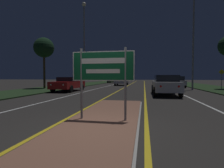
# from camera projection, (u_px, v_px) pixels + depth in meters

# --- Properties ---
(ground_plane) EXTENTS (160.00, 160.00, 0.00)m
(ground_plane) POSITION_uv_depth(u_px,v_px,m) (98.00, 128.00, 4.71)
(ground_plane) COLOR #282623
(median_island) EXTENTS (2.20, 8.69, 0.10)m
(median_island) POSITION_uv_depth(u_px,v_px,m) (103.00, 121.00, 5.28)
(median_island) COLOR #999993
(median_island) RESTS_ON ground_plane
(verge_left) EXTENTS (5.00, 100.00, 0.08)m
(verge_left) POSITION_uv_depth(u_px,v_px,m) (71.00, 86.00, 26.08)
(verge_left) COLOR #1E3319
(verge_left) RESTS_ON ground_plane
(verge_right) EXTENTS (5.00, 100.00, 0.08)m
(verge_right) POSITION_uv_depth(u_px,v_px,m) (209.00, 87.00, 22.64)
(verge_right) COLOR #1E3319
(verge_right) RESTS_ON ground_plane
(centre_line_yellow_left) EXTENTS (0.12, 70.00, 0.01)m
(centre_line_yellow_left) POSITION_uv_depth(u_px,v_px,m) (129.00, 85.00, 29.51)
(centre_line_yellow_left) COLOR gold
(centre_line_yellow_left) RESTS_ON ground_plane
(centre_line_yellow_right) EXTENTS (0.12, 70.00, 0.01)m
(centre_line_yellow_right) POSITION_uv_depth(u_px,v_px,m) (145.00, 85.00, 29.04)
(centre_line_yellow_right) COLOR gold
(centre_line_yellow_right) RESTS_ON ground_plane
(lane_line_white_left) EXTENTS (0.12, 70.00, 0.01)m
(lane_line_white_left) POSITION_uv_depth(u_px,v_px,m) (112.00, 85.00, 30.03)
(lane_line_white_left) COLOR silver
(lane_line_white_left) RESTS_ON ground_plane
(lane_line_white_right) EXTENTS (0.12, 70.00, 0.01)m
(lane_line_white_right) POSITION_uv_depth(u_px,v_px,m) (163.00, 85.00, 28.51)
(lane_line_white_right) COLOR silver
(lane_line_white_right) RESTS_ON ground_plane
(edge_line_white_left) EXTENTS (0.10, 70.00, 0.01)m
(edge_line_white_left) POSITION_uv_depth(u_px,v_px,m) (95.00, 85.00, 30.58)
(edge_line_white_left) COLOR silver
(edge_line_white_left) RESTS_ON ground_plane
(edge_line_white_right) EXTENTS (0.10, 70.00, 0.01)m
(edge_line_white_right) POSITION_uv_depth(u_px,v_px,m) (182.00, 85.00, 27.97)
(edge_line_white_right) COLOR silver
(edge_line_white_right) RESTS_ON ground_plane
(highway_sign) EXTENTS (1.88, 0.07, 2.15)m
(highway_sign) POSITION_uv_depth(u_px,v_px,m) (103.00, 70.00, 5.21)
(highway_sign) COLOR gray
(highway_sign) RESTS_ON median_island
(streetlight_left_near) EXTENTS (0.53, 0.53, 10.78)m
(streetlight_left_near) POSITION_uv_depth(u_px,v_px,m) (84.00, 34.00, 22.07)
(streetlight_left_near) COLOR gray
(streetlight_left_near) RESTS_ON ground_plane
(streetlight_right_near) EXTENTS (0.50, 0.50, 10.83)m
(streetlight_right_near) POSITION_uv_depth(u_px,v_px,m) (194.00, 27.00, 18.36)
(streetlight_right_near) COLOR gray
(streetlight_right_near) RESTS_ON ground_plane
(car_receding_0) EXTENTS (1.89, 4.69, 1.52)m
(car_receding_0) POSITION_uv_depth(u_px,v_px,m) (165.00, 84.00, 13.19)
(car_receding_0) COLOR #B7B7BC
(car_receding_0) RESTS_ON ground_plane
(car_receding_1) EXTENTS (1.87, 4.31, 1.47)m
(car_receding_1) POSITION_uv_depth(u_px,v_px,m) (177.00, 81.00, 23.51)
(car_receding_1) COLOR #B7B7BC
(car_receding_1) RESTS_ON ground_plane
(car_receding_2) EXTENTS (1.98, 4.55, 1.41)m
(car_receding_2) POSITION_uv_depth(u_px,v_px,m) (170.00, 80.00, 33.50)
(car_receding_2) COLOR black
(car_receding_2) RESTS_ON ground_plane
(car_approaching_0) EXTENTS (1.94, 4.54, 1.37)m
(car_approaching_0) POSITION_uv_depth(u_px,v_px,m) (69.00, 84.00, 16.91)
(car_approaching_0) COLOR maroon
(car_approaching_0) RESTS_ON ground_plane
(car_approaching_1) EXTENTS (1.96, 4.09, 1.48)m
(car_approaching_1) POSITION_uv_depth(u_px,v_px,m) (122.00, 81.00, 28.65)
(car_approaching_1) COLOR #B7B7BC
(car_approaching_1) RESTS_ON ground_plane
(car_approaching_2) EXTENTS (1.95, 4.12, 1.37)m
(car_approaching_2) POSITION_uv_depth(u_px,v_px,m) (113.00, 80.00, 40.94)
(car_approaching_2) COLOR black
(car_approaching_2) RESTS_ON ground_plane
(warning_sign) EXTENTS (0.60, 0.06, 2.14)m
(warning_sign) POSITION_uv_depth(u_px,v_px,m) (222.00, 77.00, 18.84)
(warning_sign) COLOR gray
(warning_sign) RESTS_ON verge_right
(roadside_palm_left) EXTENTS (2.28, 2.28, 5.80)m
(roadside_palm_left) POSITION_uv_depth(u_px,v_px,m) (44.00, 48.00, 20.03)
(roadside_palm_left) COLOR #4C3823
(roadside_palm_left) RESTS_ON verge_left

